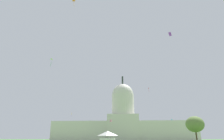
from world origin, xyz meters
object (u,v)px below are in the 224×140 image
(capitol_building, at_px, (123,123))
(kite_violet_mid, at_px, (170,34))
(event_tent, at_px, (108,138))
(kite_white_mid, at_px, (112,115))
(kite_red_high, at_px, (149,89))
(tree_east_near, at_px, (195,124))
(kite_pink_low, at_px, (111,121))
(kite_lime_mid, at_px, (50,60))
(kite_cyan_low, at_px, (172,120))
(kite_gold_low, at_px, (72,114))
(kite_orange_high, at_px, (74,1))

(capitol_building, xyz_separation_m, kite_violet_mid, (19.09, -156.52, 16.97))
(event_tent, relative_size, kite_white_mid, 1.78)
(capitol_building, relative_size, kite_red_high, 43.76)
(tree_east_near, bearing_deg, kite_violet_mid, -112.23)
(kite_violet_mid, bearing_deg, kite_pink_low, 176.67)
(tree_east_near, xyz_separation_m, kite_white_mid, (-46.29, 82.76, 13.81))
(capitol_building, relative_size, kite_lime_mid, 49.54)
(event_tent, bearing_deg, kite_pink_low, 92.03)
(event_tent, distance_m, kite_cyan_low, 67.89)
(kite_red_high, bearing_deg, event_tent, -175.27)
(kite_gold_low, bearing_deg, kite_orange_high, -131.59)
(tree_east_near, bearing_deg, kite_pink_low, 159.42)
(kite_red_high, bearing_deg, kite_lime_mid, -178.83)
(kite_violet_mid, bearing_deg, capitol_building, 161.78)
(event_tent, bearing_deg, kite_orange_high, -104.26)
(kite_gold_low, distance_m, kite_cyan_low, 70.46)
(kite_white_mid, relative_size, kite_violet_mid, 2.87)
(event_tent, xyz_separation_m, kite_red_high, (25.79, 54.01, 35.31))
(kite_pink_low, bearing_deg, kite_red_high, -16.26)
(kite_white_mid, bearing_deg, kite_cyan_low, 70.38)
(kite_pink_low, bearing_deg, kite_gold_low, 89.64)
(capitol_building, xyz_separation_m, kite_white_mid, (-9.23, -29.81, 5.58))
(event_tent, height_order, kite_lime_mid, kite_lime_mid)
(kite_gold_low, xyz_separation_m, kite_white_mid, (22.34, 55.32, 5.19))
(capitol_building, height_order, kite_violet_mid, capitol_building)
(tree_east_near, height_order, kite_pink_low, tree_east_near)
(kite_white_mid, distance_m, kite_violet_mid, 130.34)
(kite_gold_low, height_order, kite_orange_high, kite_orange_high)
(event_tent, distance_m, kite_white_mid, 91.68)
(kite_red_high, relative_size, kite_gold_low, 1.07)
(event_tent, height_order, kite_gold_low, kite_gold_low)
(kite_lime_mid, bearing_deg, kite_gold_low, 180.00)
(event_tent, relative_size, kite_lime_mid, 2.35)
(capitol_building, xyz_separation_m, kite_lime_mid, (-23.83, -146.34, 13.34))
(kite_white_mid, bearing_deg, kite_orange_high, 16.79)
(kite_violet_mid, bearing_deg, kite_cyan_low, 144.11)
(kite_pink_low, xyz_separation_m, kite_white_mid, (-4.41, 67.04, 10.67))
(kite_cyan_low, xyz_separation_m, kite_orange_high, (-50.21, -87.75, 36.54))
(event_tent, xyz_separation_m, kite_pink_low, (-0.36, 22.34, 9.20))
(kite_pink_low, bearing_deg, kite_violet_mid, -134.88)
(kite_gold_low, bearing_deg, kite_pink_low, -79.57)
(kite_pink_low, height_order, kite_orange_high, kite_orange_high)
(kite_cyan_low, bearing_deg, tree_east_near, -15.65)
(kite_lime_mid, bearing_deg, event_tent, 137.30)
(capitol_building, relative_size, kite_cyan_low, 47.78)
(kite_cyan_low, bearing_deg, kite_orange_high, -46.47)
(kite_orange_high, bearing_deg, kite_red_high, 102.54)
(event_tent, height_order, kite_pink_low, kite_pink_low)
(kite_pink_low, height_order, kite_white_mid, kite_white_mid)
(kite_pink_low, distance_m, kite_violet_mid, 67.97)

